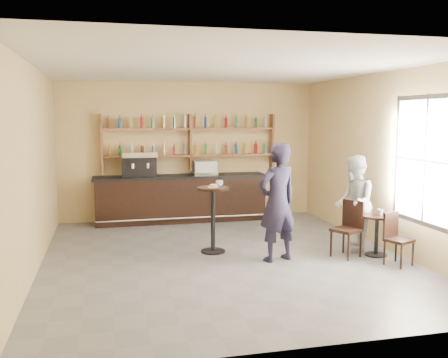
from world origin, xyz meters
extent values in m
plane|color=slate|center=(0.00, 0.00, 0.00)|extent=(7.00, 7.00, 0.00)
plane|color=white|center=(0.00, 0.00, 3.20)|extent=(7.00, 7.00, 0.00)
plane|color=tan|center=(0.00, 3.50, 1.60)|extent=(7.00, 0.00, 7.00)
plane|color=tan|center=(0.00, -3.50, 1.60)|extent=(7.00, 0.00, 7.00)
plane|color=tan|center=(-3.00, 0.00, 1.60)|extent=(0.00, 7.00, 7.00)
plane|color=tan|center=(3.00, 0.00, 1.60)|extent=(0.00, 7.00, 7.00)
plane|color=white|center=(2.99, -1.20, 1.70)|extent=(0.00, 2.00, 2.00)
cube|color=white|center=(-0.10, 0.36, 1.17)|extent=(0.18, 0.18, 0.00)
torus|color=#BF7D45|center=(-0.09, 0.35, 1.20)|extent=(0.15, 0.15, 0.05)
imported|color=white|center=(0.04, 0.46, 1.22)|extent=(0.14, 0.14, 0.10)
imported|color=black|center=(0.82, -0.39, 0.99)|extent=(0.83, 0.67, 1.97)
imported|color=white|center=(2.65, -0.51, 0.76)|extent=(0.14, 0.14, 0.10)
imported|color=#AAABB0|center=(2.37, -0.10, 0.86)|extent=(0.92, 1.02, 1.72)
camera|label=1|loc=(-1.91, -8.10, 2.38)|focal=40.00mm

